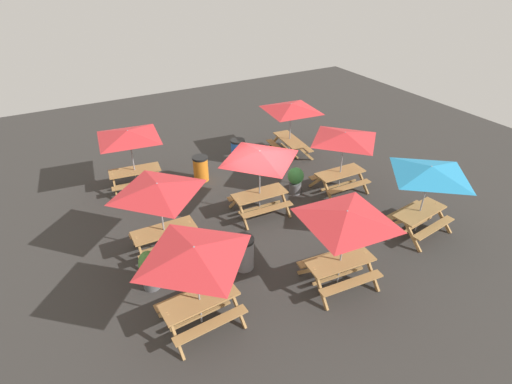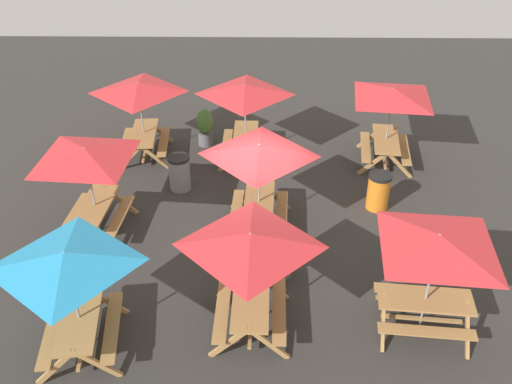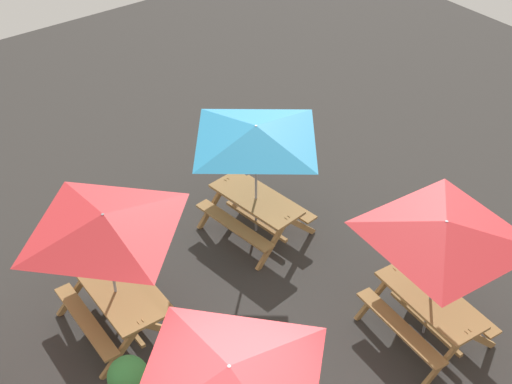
{
  "view_description": "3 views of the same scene",
  "coord_description": "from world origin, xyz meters",
  "px_view_note": "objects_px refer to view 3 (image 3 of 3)",
  "views": [
    {
      "loc": [
        -5.6,
        -9.59,
        7.63
      ],
      "look_at": [
        -0.32,
        0.05,
        0.9
      ],
      "focal_mm": 28.0,
      "sensor_mm": 36.0,
      "label": 1
    },
    {
      "loc": [
        11.05,
        0.21,
        8.44
      ],
      "look_at": [
        -0.32,
        0.05,
        0.9
      ],
      "focal_mm": 40.0,
      "sensor_mm": 36.0,
      "label": 2
    },
    {
      "loc": [
        -4.4,
        2.97,
        8.65
      ],
      "look_at": [
        3.67,
        -3.14,
        0.9
      ],
      "focal_mm": 50.0,
      "sensor_mm": 36.0,
      "label": 3
    }
  ],
  "objects_px": {
    "picnic_table_6": "(443,238)",
    "potted_plant_1": "(129,383)",
    "picnic_table_0": "(256,141)",
    "picnic_table_3": "(106,231)",
    "picnic_table_4": "(230,384)"
  },
  "relations": [
    {
      "from": "picnic_table_0",
      "to": "picnic_table_6",
      "type": "height_order",
      "value": "same"
    },
    {
      "from": "picnic_table_0",
      "to": "picnic_table_4",
      "type": "height_order",
      "value": "same"
    },
    {
      "from": "picnic_table_4",
      "to": "picnic_table_0",
      "type": "bearing_deg",
      "value": -38.03
    },
    {
      "from": "picnic_table_6",
      "to": "picnic_table_4",
      "type": "bearing_deg",
      "value": 98.02
    },
    {
      "from": "picnic_table_6",
      "to": "potted_plant_1",
      "type": "bearing_deg",
      "value": 75.44
    },
    {
      "from": "picnic_table_3",
      "to": "potted_plant_1",
      "type": "distance_m",
      "value": 2.16
    },
    {
      "from": "picnic_table_3",
      "to": "picnic_table_6",
      "type": "relative_size",
      "value": 0.83
    },
    {
      "from": "picnic_table_4",
      "to": "picnic_table_6",
      "type": "xyz_separation_m",
      "value": [
        0.22,
        -3.88,
        0.0
      ]
    },
    {
      "from": "picnic_table_4",
      "to": "picnic_table_3",
      "type": "bearing_deg",
      "value": 0.22
    },
    {
      "from": "picnic_table_0",
      "to": "picnic_table_6",
      "type": "distance_m",
      "value": 3.65
    },
    {
      "from": "picnic_table_3",
      "to": "picnic_table_4",
      "type": "distance_m",
      "value": 3.26
    },
    {
      "from": "picnic_table_3",
      "to": "picnic_table_6",
      "type": "height_order",
      "value": "same"
    },
    {
      "from": "picnic_table_3",
      "to": "picnic_table_6",
      "type": "bearing_deg",
      "value": -127.9
    },
    {
      "from": "potted_plant_1",
      "to": "picnic_table_3",
      "type": "bearing_deg",
      "value": -22.6
    },
    {
      "from": "picnic_table_6",
      "to": "potted_plant_1",
      "type": "distance_m",
      "value": 4.85
    }
  ]
}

